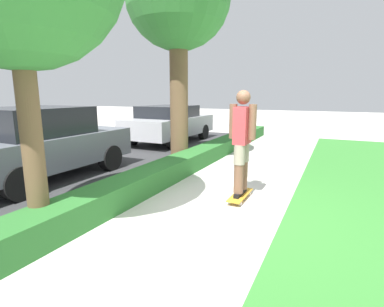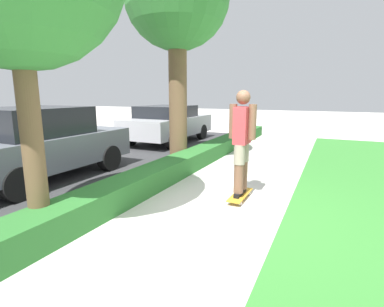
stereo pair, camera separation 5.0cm
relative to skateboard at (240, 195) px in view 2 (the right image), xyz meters
name	(u,v)px [view 2 (the right image)]	position (x,y,z in m)	size (l,w,h in m)	color
ground_plane	(219,209)	(-0.58, 0.18, -0.07)	(60.00, 60.00, 0.00)	beige
street_asphalt	(41,178)	(-0.58, 4.38, -0.07)	(18.16, 5.00, 0.01)	#38383A
hedge_row	(137,184)	(-0.58, 1.78, 0.13)	(18.16, 0.60, 0.41)	#2D702D
skateboard	(240,195)	(0.00, 0.00, 0.00)	(0.85, 0.24, 0.09)	gold
skater_person	(242,140)	(0.00, 0.00, 0.98)	(0.52, 0.47, 1.81)	black
tree_mid	(177,0)	(2.00, 2.29, 3.99)	(2.59, 2.59, 5.46)	brown
parked_car_middle	(37,143)	(-0.59, 4.37, 0.72)	(3.82, 2.05, 1.56)	slate
parked_car_rear	(168,123)	(4.97, 4.31, 0.66)	(4.07, 1.93, 1.39)	#B7B7BC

